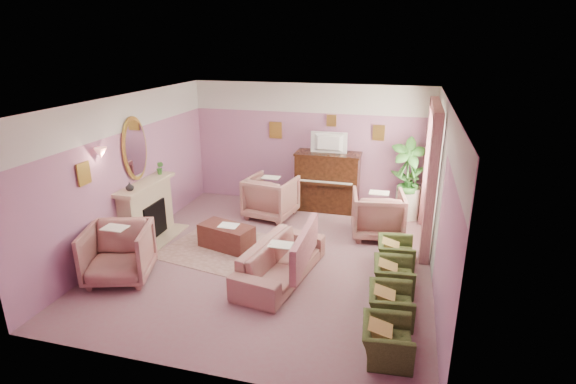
% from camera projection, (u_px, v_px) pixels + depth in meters
% --- Properties ---
extents(floor, '(5.50, 6.00, 0.01)m').
position_uv_depth(floor, '(272.00, 258.00, 8.04)').
color(floor, '#8A616A').
rests_on(floor, ground).
extents(ceiling, '(5.50, 6.00, 0.01)m').
position_uv_depth(ceiling, '(270.00, 100.00, 7.13)').
color(ceiling, white).
rests_on(ceiling, wall_back).
extents(wall_back, '(5.50, 0.02, 2.80)m').
position_uv_depth(wall_back, '(309.00, 145.00, 10.33)').
color(wall_back, gray).
rests_on(wall_back, floor).
extents(wall_front, '(5.50, 0.02, 2.80)m').
position_uv_depth(wall_front, '(189.00, 267.00, 4.85)').
color(wall_front, gray).
rests_on(wall_front, floor).
extents(wall_left, '(0.02, 6.00, 2.80)m').
position_uv_depth(wall_left, '(129.00, 172.00, 8.26)').
color(wall_left, gray).
rests_on(wall_left, floor).
extents(wall_right, '(0.02, 6.00, 2.80)m').
position_uv_depth(wall_right, '(442.00, 198.00, 6.91)').
color(wall_right, gray).
rests_on(wall_right, floor).
extents(picture_rail_band, '(5.50, 0.01, 0.65)m').
position_uv_depth(picture_rail_band, '(310.00, 98.00, 9.97)').
color(picture_rail_band, silver).
rests_on(picture_rail_band, wall_back).
extents(stripe_panel, '(0.01, 3.00, 2.15)m').
position_uv_depth(stripe_panel, '(435.00, 192.00, 8.21)').
color(stripe_panel, beige).
rests_on(stripe_panel, wall_right).
extents(fireplace_surround, '(0.30, 1.40, 1.10)m').
position_uv_depth(fireplace_surround, '(147.00, 212.00, 8.68)').
color(fireplace_surround, '#C3AF88').
rests_on(fireplace_surround, floor).
extents(fireplace_inset, '(0.18, 0.72, 0.68)m').
position_uv_depth(fireplace_inset, '(152.00, 220.00, 8.71)').
color(fireplace_inset, black).
rests_on(fireplace_inset, floor).
extents(fire_ember, '(0.06, 0.54, 0.10)m').
position_uv_depth(fire_ember, '(155.00, 228.00, 8.76)').
color(fire_ember, orange).
rests_on(fire_ember, floor).
extents(mantel_shelf, '(0.40, 1.55, 0.07)m').
position_uv_depth(mantel_shelf, '(145.00, 184.00, 8.49)').
color(mantel_shelf, '#C3AF88').
rests_on(mantel_shelf, fireplace_surround).
extents(hearth, '(0.55, 1.50, 0.02)m').
position_uv_depth(hearth, '(159.00, 238.00, 8.81)').
color(hearth, '#C3AF88').
rests_on(hearth, floor).
extents(mirror_frame, '(0.04, 0.72, 1.20)m').
position_uv_depth(mirror_frame, '(135.00, 149.00, 8.30)').
color(mirror_frame, gold).
rests_on(mirror_frame, wall_left).
extents(mirror_glass, '(0.01, 0.60, 1.06)m').
position_uv_depth(mirror_glass, '(136.00, 149.00, 8.30)').
color(mirror_glass, white).
rests_on(mirror_glass, wall_left).
extents(sconce_shade, '(0.20, 0.20, 0.16)m').
position_uv_depth(sconce_shade, '(101.00, 153.00, 7.27)').
color(sconce_shade, '#F38D7D').
rests_on(sconce_shade, wall_left).
extents(piano, '(1.40, 0.60, 1.30)m').
position_uv_depth(piano, '(327.00, 182.00, 10.15)').
color(piano, black).
rests_on(piano, floor).
extents(piano_keyshelf, '(1.30, 0.12, 0.06)m').
position_uv_depth(piano_keyshelf, '(325.00, 184.00, 9.81)').
color(piano_keyshelf, black).
rests_on(piano_keyshelf, piano).
extents(piano_keys, '(1.20, 0.08, 0.02)m').
position_uv_depth(piano_keys, '(325.00, 182.00, 9.80)').
color(piano_keys, silver).
rests_on(piano_keys, piano).
extents(piano_top, '(1.45, 0.65, 0.04)m').
position_uv_depth(piano_top, '(328.00, 154.00, 9.94)').
color(piano_top, black).
rests_on(piano_top, piano).
extents(television, '(0.80, 0.12, 0.48)m').
position_uv_depth(television, '(328.00, 141.00, 9.80)').
color(television, black).
rests_on(television, piano).
extents(print_back_left, '(0.30, 0.03, 0.38)m').
position_uv_depth(print_back_left, '(276.00, 130.00, 10.38)').
color(print_back_left, gold).
rests_on(print_back_left, wall_back).
extents(print_back_right, '(0.26, 0.03, 0.34)m').
position_uv_depth(print_back_right, '(379.00, 133.00, 9.78)').
color(print_back_right, gold).
rests_on(print_back_right, wall_back).
extents(print_back_mid, '(0.22, 0.03, 0.26)m').
position_uv_depth(print_back_mid, '(331.00, 121.00, 9.97)').
color(print_back_mid, gold).
rests_on(print_back_mid, wall_back).
extents(print_left_wall, '(0.03, 0.28, 0.36)m').
position_uv_depth(print_left_wall, '(84.00, 174.00, 7.05)').
color(print_left_wall, gold).
rests_on(print_left_wall, wall_left).
extents(window_blind, '(0.03, 1.40, 1.80)m').
position_uv_depth(window_blind, '(436.00, 155.00, 8.24)').
color(window_blind, beige).
rests_on(window_blind, wall_right).
extents(curtain_left, '(0.16, 0.34, 2.60)m').
position_uv_depth(curtain_left, '(431.00, 191.00, 7.55)').
color(curtain_left, '#A45D66').
rests_on(curtain_left, floor).
extents(curtain_right, '(0.16, 0.34, 2.60)m').
position_uv_depth(curtain_right, '(428.00, 163.00, 9.23)').
color(curtain_right, '#A45D66').
rests_on(curtain_right, floor).
extents(pelmet, '(0.16, 2.20, 0.16)m').
position_uv_depth(pelmet, '(437.00, 108.00, 7.98)').
color(pelmet, '#A45D66').
rests_on(pelmet, wall_right).
extents(mantel_plant, '(0.16, 0.16, 0.28)m').
position_uv_depth(mantel_plant, '(160.00, 168.00, 8.94)').
color(mantel_plant, '#367C2C').
rests_on(mantel_plant, mantel_shelf).
extents(mantel_vase, '(0.16, 0.16, 0.16)m').
position_uv_depth(mantel_vase, '(130.00, 187.00, 8.00)').
color(mantel_vase, silver).
rests_on(mantel_vase, mantel_shelf).
extents(area_rug, '(2.78, 2.21, 0.01)m').
position_uv_depth(area_rug, '(235.00, 251.00, 8.32)').
color(area_rug, gray).
rests_on(area_rug, floor).
extents(coffee_table, '(1.10, 0.74, 0.45)m').
position_uv_depth(coffee_table, '(227.00, 237.00, 8.39)').
color(coffee_table, '#552821').
rests_on(coffee_table, floor).
extents(table_paper, '(0.35, 0.28, 0.01)m').
position_uv_depth(table_paper, '(229.00, 225.00, 8.30)').
color(table_paper, white).
rests_on(table_paper, coffee_table).
extents(sofa, '(0.68, 2.05, 0.83)m').
position_uv_depth(sofa, '(281.00, 254.00, 7.28)').
color(sofa, '#A27067').
rests_on(sofa, floor).
extents(sofa_throw, '(0.10, 1.56, 0.57)m').
position_uv_depth(sofa_throw, '(305.00, 247.00, 7.13)').
color(sofa_throw, '#A45D66').
rests_on(sofa_throw, sofa).
extents(floral_armchair_left, '(0.97, 0.97, 1.02)m').
position_uv_depth(floral_armchair_left, '(271.00, 195.00, 9.76)').
color(floral_armchair_left, '#A27067').
rests_on(floral_armchair_left, floor).
extents(floral_armchair_right, '(0.97, 0.97, 1.02)m').
position_uv_depth(floral_armchair_right, '(378.00, 212.00, 8.81)').
color(floral_armchair_right, '#A27067').
rests_on(floral_armchair_right, floor).
extents(floral_armchair_front, '(0.97, 0.97, 1.02)m').
position_uv_depth(floral_armchair_front, '(118.00, 250.00, 7.21)').
color(floral_armchair_front, '#A27067').
rests_on(floral_armchair_front, floor).
extents(olive_chair_a, '(0.50, 0.71, 0.61)m').
position_uv_depth(olive_chair_a, '(387.00, 336.00, 5.47)').
color(olive_chair_a, '#3E4D22').
rests_on(olive_chair_a, floor).
extents(olive_chair_b, '(0.50, 0.71, 0.61)m').
position_uv_depth(olive_chair_b, '(391.00, 300.00, 6.22)').
color(olive_chair_b, '#3E4D22').
rests_on(olive_chair_b, floor).
extents(olive_chair_c, '(0.50, 0.71, 0.61)m').
position_uv_depth(olive_chair_c, '(393.00, 272.00, 6.96)').
color(olive_chair_c, '#3E4D22').
rests_on(olive_chair_c, floor).
extents(olive_chair_d, '(0.50, 0.71, 0.61)m').
position_uv_depth(olive_chair_d, '(396.00, 249.00, 7.71)').
color(olive_chair_d, '#3E4D22').
rests_on(olive_chair_d, floor).
extents(side_table, '(0.52, 0.52, 0.70)m').
position_uv_depth(side_table, '(407.00, 202.00, 9.78)').
color(side_table, white).
rests_on(side_table, floor).
extents(side_plant_big, '(0.30, 0.30, 0.34)m').
position_uv_depth(side_plant_big, '(410.00, 180.00, 9.61)').
color(side_plant_big, '#367C2C').
rests_on(side_plant_big, side_table).
extents(side_plant_small, '(0.16, 0.16, 0.28)m').
position_uv_depth(side_plant_small, '(415.00, 183.00, 9.50)').
color(side_plant_small, '#367C2C').
rests_on(side_plant_small, side_table).
extents(palm_pot, '(0.34, 0.34, 0.34)m').
position_uv_depth(palm_pot, '(404.00, 211.00, 9.77)').
color(palm_pot, brown).
rests_on(palm_pot, floor).
extents(palm_plant, '(0.76, 0.76, 1.44)m').
position_uv_depth(palm_plant, '(408.00, 172.00, 9.48)').
color(palm_plant, '#367C2C').
rests_on(palm_plant, palm_pot).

